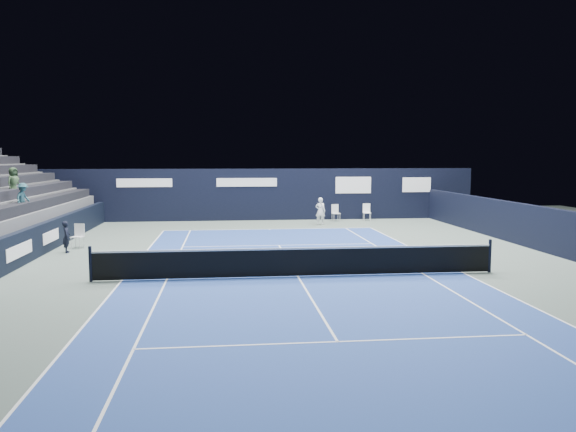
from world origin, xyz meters
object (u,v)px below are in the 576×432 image
at_px(folding_chair_back_a, 335,210).
at_px(folding_chair_back_b, 367,211).
at_px(tennis_net, 298,261).
at_px(tennis_player, 320,211).
at_px(line_judge_chair, 78,234).

distance_m(folding_chair_back_a, folding_chair_back_b, 1.94).
xyz_separation_m(folding_chair_back_a, tennis_net, (-4.24, -15.41, -0.15)).
bearing_deg(folding_chair_back_a, tennis_player, -131.64).
bearing_deg(line_judge_chair, folding_chair_back_b, 44.53).
distance_m(folding_chair_back_b, line_judge_chair, 17.01).
distance_m(folding_chair_back_b, tennis_player, 3.66).
relative_size(folding_chair_back_b, tennis_net, 0.08).
bearing_deg(folding_chair_back_b, line_judge_chair, -144.24).
height_order(tennis_net, tennis_player, tennis_player).
height_order(line_judge_chair, tennis_net, tennis_net).
height_order(folding_chair_back_a, tennis_net, tennis_net).
xyz_separation_m(folding_chair_back_b, tennis_net, (-6.18, -15.44, -0.07)).
bearing_deg(tennis_player, line_judge_chair, -149.16).
bearing_deg(folding_chair_back_b, tennis_player, -144.55).
bearing_deg(folding_chair_back_b, folding_chair_back_a, -173.96).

